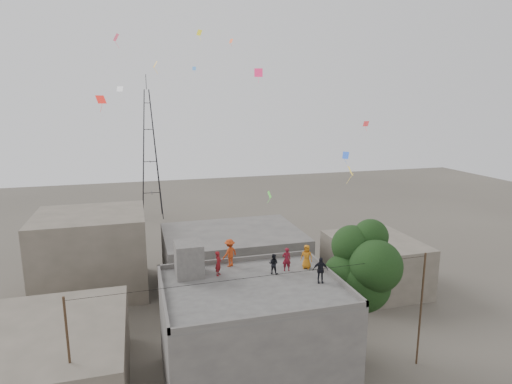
# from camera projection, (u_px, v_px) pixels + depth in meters

# --- Properties ---
(ground) EXTENTS (140.00, 140.00, 0.00)m
(ground) POSITION_uv_depth(u_px,v_px,m) (253.00, 383.00, 25.24)
(ground) COLOR #49443C
(ground) RESTS_ON ground
(main_building) EXTENTS (10.00, 8.00, 6.10)m
(main_building) POSITION_uv_depth(u_px,v_px,m) (252.00, 336.00, 24.62)
(main_building) COLOR #504D4A
(main_building) RESTS_ON ground
(parapet) EXTENTS (10.00, 8.00, 0.30)m
(parapet) POSITION_uv_depth(u_px,v_px,m) (252.00, 284.00, 23.96)
(parapet) COLOR #504D4A
(parapet) RESTS_ON main_building
(stair_head_box) EXTENTS (1.60, 1.80, 2.00)m
(stair_head_box) POSITION_uv_depth(u_px,v_px,m) (189.00, 259.00, 25.39)
(stair_head_box) COLOR #504D4A
(stair_head_box) RESTS_ON main_building
(neighbor_west) EXTENTS (8.00, 10.00, 4.00)m
(neighbor_west) POSITION_uv_depth(u_px,v_px,m) (53.00, 363.00, 23.78)
(neighbor_west) COLOR #5D5549
(neighbor_west) RESTS_ON ground
(neighbor_north) EXTENTS (12.00, 9.00, 5.00)m
(neighbor_north) POSITION_uv_depth(u_px,v_px,m) (233.00, 258.00, 38.45)
(neighbor_north) COLOR #504D4A
(neighbor_north) RESTS_ON ground
(neighbor_northwest) EXTENTS (9.00, 8.00, 7.00)m
(neighbor_northwest) POSITION_uv_depth(u_px,v_px,m) (92.00, 253.00, 36.93)
(neighbor_northwest) COLOR #5D5549
(neighbor_northwest) RESTS_ON ground
(neighbor_east) EXTENTS (7.00, 8.00, 4.40)m
(neighbor_east) POSITION_uv_depth(u_px,v_px,m) (375.00, 264.00, 37.94)
(neighbor_east) COLOR #5D5549
(neighbor_east) RESTS_ON ground
(tree) EXTENTS (4.90, 4.60, 9.10)m
(tree) POSITION_uv_depth(u_px,v_px,m) (364.00, 269.00, 26.52)
(tree) COLOR black
(tree) RESTS_ON ground
(utility_line) EXTENTS (20.12, 0.62, 7.40)m
(utility_line) POSITION_uv_depth(u_px,v_px,m) (267.00, 333.00, 23.41)
(utility_line) COLOR black
(utility_line) RESTS_ON ground
(transmission_tower) EXTENTS (2.97, 2.97, 20.01)m
(transmission_tower) POSITION_uv_depth(u_px,v_px,m) (150.00, 155.00, 60.00)
(transmission_tower) COLOR black
(transmission_tower) RESTS_ON ground
(person_red_adult) EXTENTS (0.57, 0.40, 1.48)m
(person_red_adult) POSITION_uv_depth(u_px,v_px,m) (287.00, 259.00, 26.09)
(person_red_adult) COLOR maroon
(person_red_adult) RESTS_ON main_building
(person_orange_child) EXTENTS (0.88, 0.81, 1.51)m
(person_orange_child) POSITION_uv_depth(u_px,v_px,m) (307.00, 257.00, 26.49)
(person_orange_child) COLOR #C06E16
(person_orange_child) RESTS_ON main_building
(person_dark_child) EXTENTS (0.77, 0.73, 1.25)m
(person_dark_child) POSITION_uv_depth(u_px,v_px,m) (273.00, 264.00, 25.67)
(person_dark_child) COLOR black
(person_dark_child) RESTS_ON main_building
(person_dark_adult) EXTENTS (0.95, 0.57, 1.51)m
(person_dark_adult) POSITION_uv_depth(u_px,v_px,m) (320.00, 270.00, 24.37)
(person_dark_adult) COLOR black
(person_dark_adult) RESTS_ON main_building
(person_orange_adult) EXTENTS (1.32, 1.17, 1.77)m
(person_orange_adult) POSITION_uv_depth(u_px,v_px,m) (230.00, 253.00, 26.79)
(person_orange_adult) COLOR #AF3914
(person_orange_adult) RESTS_ON main_building
(person_red_child) EXTENTS (0.57, 0.65, 1.49)m
(person_red_child) POSITION_uv_depth(u_px,v_px,m) (218.00, 263.00, 25.42)
(person_red_child) COLOR maroon
(person_red_child) RESTS_ON main_building
(kites) EXTENTS (19.82, 14.76, 11.25)m
(kites) POSITION_uv_depth(u_px,v_px,m) (242.00, 103.00, 28.90)
(kites) COLOR red
(kites) RESTS_ON ground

